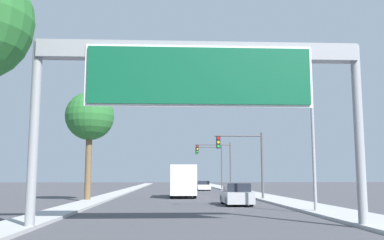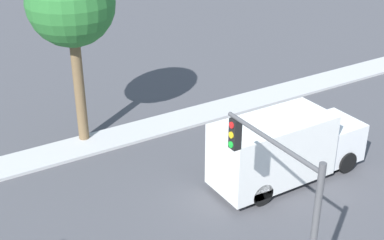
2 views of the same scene
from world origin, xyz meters
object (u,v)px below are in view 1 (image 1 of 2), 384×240
object	(u,v)px
street_lamp_right	(307,122)
traffic_light_near_intersection	(246,154)
car_near_left	(236,195)
traffic_light_mid_block	(219,158)
traffic_light_far_intersection	(213,160)
sign_gantry	(199,75)
car_mid_right	(203,186)
palm_tree_background	(90,117)
truck_box_primary	(183,181)

from	to	relation	value
street_lamp_right	traffic_light_near_intersection	bearing A→B (deg)	95.04
traffic_light_near_intersection	street_lamp_right	distance (m)	13.32
car_near_left	street_lamp_right	distance (m)	8.71
traffic_light_mid_block	traffic_light_far_intersection	distance (m)	10.00
sign_gantry	traffic_light_mid_block	distance (m)	40.50
car_mid_right	traffic_light_mid_block	world-z (taller)	traffic_light_mid_block
palm_tree_background	street_lamp_right	size ratio (longest dim) A/B	1.05
car_near_left	traffic_light_near_intersection	xyz separation A→B (m)	(1.87, 6.31, 3.20)
car_mid_right	traffic_light_mid_block	bearing A→B (deg)	-72.44
street_lamp_right	traffic_light_mid_block	bearing A→B (deg)	92.26
traffic_light_mid_block	car_near_left	bearing A→B (deg)	-93.75
sign_gantry	truck_box_primary	bearing A→B (deg)	90.00
sign_gantry	truck_box_primary	xyz separation A→B (m)	(0.00, 24.99, -4.48)
car_mid_right	traffic_light_near_intersection	distance (m)	25.73
traffic_light_mid_block	palm_tree_background	world-z (taller)	palm_tree_background
car_near_left	traffic_light_mid_block	size ratio (longest dim) A/B	0.72
car_near_left	traffic_light_near_intersection	bearing A→B (deg)	73.47
palm_tree_background	street_lamp_right	xyz separation A→B (m)	(14.44, -11.91, -1.83)
sign_gantry	street_lamp_right	xyz separation A→B (m)	(6.54, 6.91, -0.97)
traffic_light_far_intersection	car_mid_right	bearing A→B (deg)	-113.21
car_mid_right	street_lamp_right	world-z (taller)	street_lamp_right
car_near_left	traffic_light_near_intersection	distance (m)	7.32
car_near_left	street_lamp_right	size ratio (longest dim) A/B	0.55
sign_gantry	car_near_left	bearing A→B (deg)	75.79
truck_box_primary	traffic_light_near_intersection	xyz separation A→B (m)	(5.37, -4.86, 2.37)
car_mid_right	traffic_light_far_intersection	xyz separation A→B (m)	(1.95, 4.55, 3.93)
car_mid_right	truck_box_primary	size ratio (longest dim) A/B	0.63
traffic_light_near_intersection	street_lamp_right	xyz separation A→B (m)	(1.16, -13.22, 1.14)
car_near_left	palm_tree_background	size ratio (longest dim) A/B	0.52
truck_box_primary	traffic_light_near_intersection	size ratio (longest dim) A/B	1.25
car_near_left	traffic_light_mid_block	distance (m)	26.62
car_mid_right	truck_box_primary	world-z (taller)	truck_box_primary
traffic_light_mid_block	street_lamp_right	size ratio (longest dim) A/B	0.76
car_mid_right	truck_box_primary	distance (m)	20.90
traffic_light_near_intersection	traffic_light_mid_block	world-z (taller)	traffic_light_mid_block
car_mid_right	traffic_light_mid_block	distance (m)	6.84
sign_gantry	street_lamp_right	bearing A→B (deg)	46.61
truck_box_primary	palm_tree_background	bearing A→B (deg)	-142.06
sign_gantry	street_lamp_right	size ratio (longest dim) A/B	1.55
car_mid_right	car_near_left	bearing A→B (deg)	-90.00
sign_gantry	traffic_light_near_intersection	bearing A→B (deg)	75.06
sign_gantry	car_near_left	xyz separation A→B (m)	(3.50, 13.82, -5.32)
sign_gantry	street_lamp_right	distance (m)	9.56
sign_gantry	street_lamp_right	world-z (taller)	street_lamp_right
traffic_light_near_intersection	car_mid_right	bearing A→B (deg)	94.21
sign_gantry	traffic_light_mid_block	bearing A→B (deg)	82.58
sign_gantry	traffic_light_near_intersection	distance (m)	20.94
sign_gantry	traffic_light_far_intersection	bearing A→B (deg)	83.79
traffic_light_mid_block	palm_tree_background	xyz separation A→B (m)	(-13.13, -21.30, 2.48)
traffic_light_near_intersection	car_near_left	bearing A→B (deg)	-106.53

